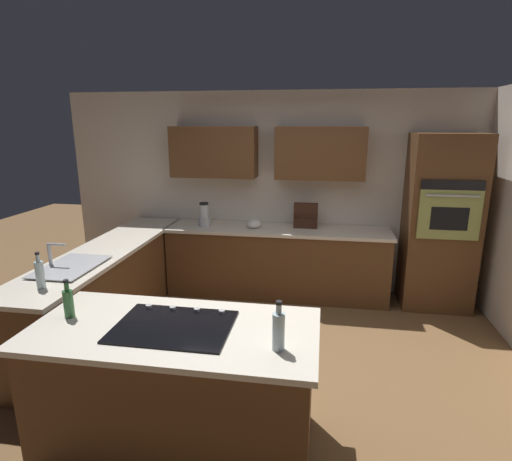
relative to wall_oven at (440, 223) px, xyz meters
name	(u,v)px	position (x,y,z in m)	size (l,w,h in m)	color
ground_plane	(266,368)	(1.85, 1.72, -1.05)	(14.00, 14.00, 0.00)	brown
wall_back	(283,183)	(1.91, -0.33, 0.38)	(6.00, 0.44, 2.60)	silver
lower_cabinets_back	(277,263)	(1.95, 0.00, -0.62)	(2.80, 0.60, 0.86)	brown
countertop_back	(277,230)	(1.95, 0.00, -0.17)	(2.84, 0.64, 0.04)	silver
lower_cabinets_side	(109,289)	(3.67, 1.17, -0.62)	(0.60, 2.90, 0.86)	brown
countertop_side	(105,250)	(3.67, 1.17, -0.17)	(0.64, 2.94, 0.04)	silver
island_base	(177,389)	(2.33, 2.73, -0.62)	(1.82, 0.82, 0.86)	brown
island_top	(174,330)	(2.33, 2.73, -0.17)	(1.90, 0.90, 0.04)	silver
wall_oven	(440,223)	(0.00, 0.00, 0.00)	(0.80, 0.66, 2.09)	brown
sink_unit	(70,266)	(3.68, 1.79, -0.13)	(0.46, 0.70, 0.23)	#515456
cooktop	(174,326)	(2.33, 2.73, -0.14)	(0.76, 0.56, 0.03)	black
blender	(204,216)	(2.90, 0.03, -0.02)	(0.15, 0.15, 0.31)	silver
mixing_bowl	(254,224)	(2.25, 0.03, -0.09)	(0.19, 0.19, 0.11)	white
spice_rack	(306,216)	(1.60, -0.08, 0.01)	(0.30, 0.11, 0.32)	#381E14
dish_soap_bottle	(40,274)	(3.62, 2.27, -0.02)	(0.07, 0.07, 0.31)	silver
oil_bottle	(68,302)	(3.09, 2.70, -0.04)	(0.07, 0.07, 0.27)	#336B38
second_bottle	(278,330)	(1.62, 2.89, -0.02)	(0.07, 0.07, 0.31)	silver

